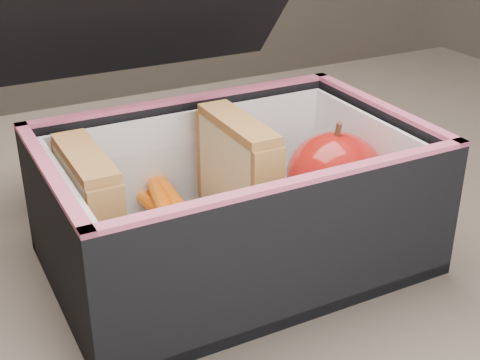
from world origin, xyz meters
name	(u,v)px	position (x,y,z in m)	size (l,w,h in m)	color
kitchen_table	(234,327)	(0.00, 0.00, 0.66)	(1.20, 0.80, 0.75)	brown
lunch_bag	(231,190)	(-0.01, -0.02, 0.81)	(0.28, 0.31, 0.24)	black
plastic_tub	(169,220)	(-0.06, -0.02, 0.80)	(0.16, 0.11, 0.07)	white
sandwich_left	(91,216)	(-0.12, -0.02, 0.81)	(0.02, 0.09, 0.10)	tan
sandwich_right	(238,180)	(0.00, -0.02, 0.82)	(0.03, 0.09, 0.10)	tan
carrot_sticks	(179,234)	(-0.06, -0.02, 0.78)	(0.06, 0.16, 0.03)	#D0450E
paper_napkin	(328,218)	(0.07, -0.03, 0.77)	(0.08, 0.08, 0.01)	white
red_apple	(335,177)	(0.08, -0.03, 0.81)	(0.08, 0.08, 0.08)	maroon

